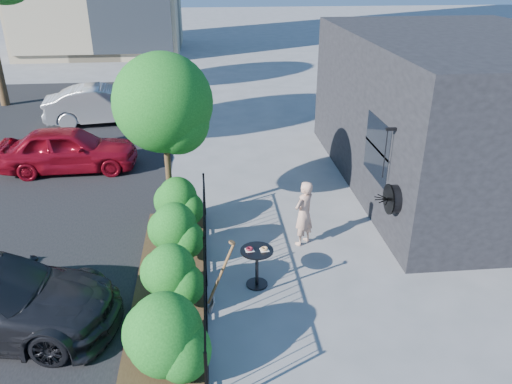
{
  "coord_description": "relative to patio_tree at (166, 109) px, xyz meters",
  "views": [
    {
      "loc": [
        -1.33,
        -8.04,
        5.78
      ],
      "look_at": [
        -0.37,
        1.63,
        1.2
      ],
      "focal_mm": 35.0,
      "sensor_mm": 36.0,
      "label": 1
    }
  ],
  "objects": [
    {
      "name": "woman",
      "position": [
        2.89,
        -1.36,
        -2.02
      ],
      "size": [
        0.65,
        0.63,
        1.5
      ],
      "primitive_type": "imported",
      "rotation": [
        0.0,
        0.0,
        3.86
      ],
      "color": "#D7A48B",
      "rests_on": "ground"
    },
    {
      "name": "shop_building",
      "position": [
        7.73,
        1.74,
        -0.76
      ],
      "size": [
        6.22,
        9.0,
        4.0
      ],
      "color": "black",
      "rests_on": "ground"
    },
    {
      "name": "planting_bed",
      "position": [
        0.04,
        -2.76,
        -2.72
      ],
      "size": [
        1.3,
        6.0,
        0.08
      ],
      "primitive_type": "cube",
      "color": "#382616",
      "rests_on": "ground"
    },
    {
      "name": "shovel",
      "position": [
        0.98,
        -3.52,
        -2.12
      ],
      "size": [
        0.53,
        0.19,
        1.47
      ],
      "color": "brown",
      "rests_on": "ground"
    },
    {
      "name": "patio_tree",
      "position": [
        0.0,
        0.0,
        0.0
      ],
      "size": [
        2.2,
        2.2,
        3.94
      ],
      "color": "#3F2B19",
      "rests_on": "ground"
    },
    {
      "name": "cafe_table",
      "position": [
        1.72,
        -2.82,
        -2.21
      ],
      "size": [
        0.63,
        0.63,
        0.85
      ],
      "rotation": [
        0.0,
        0.0,
        0.11
      ],
      "color": "black",
      "rests_on": "ground"
    },
    {
      "name": "car_silver",
      "position": [
        -3.02,
        8.27,
        -2.05
      ],
      "size": [
        4.48,
        2.12,
        1.42
      ],
      "primitive_type": "imported",
      "rotation": [
        0.0,
        0.0,
        1.72
      ],
      "color": "#A1A1A6",
      "rests_on": "ground"
    },
    {
      "name": "car_red",
      "position": [
        -3.22,
        3.51,
        -2.1
      ],
      "size": [
        3.95,
        1.67,
        1.33
      ],
      "primitive_type": "imported",
      "rotation": [
        0.0,
        0.0,
        1.6
      ],
      "color": "maroon",
      "rests_on": "ground"
    },
    {
      "name": "fence",
      "position": [
        0.74,
        -2.76,
        -2.2
      ],
      "size": [
        0.05,
        6.05,
        1.1
      ],
      "color": "black",
      "rests_on": "ground"
    },
    {
      "name": "ground",
      "position": [
        2.24,
        -2.76,
        -2.76
      ],
      "size": [
        120.0,
        120.0,
        0.0
      ],
      "primitive_type": "plane",
      "color": "gray",
      "rests_on": "ground"
    },
    {
      "name": "shrubs",
      "position": [
        0.14,
        -2.66,
        -2.06
      ],
      "size": [
        1.1,
        5.6,
        1.24
      ],
      "color": "#135316",
      "rests_on": "ground"
    }
  ]
}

